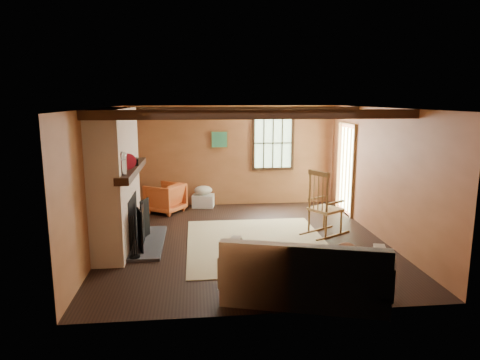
{
  "coord_description": "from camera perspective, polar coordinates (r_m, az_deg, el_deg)",
  "views": [
    {
      "loc": [
        -0.88,
        -7.45,
        2.56
      ],
      "look_at": [
        -0.05,
        0.4,
        1.05
      ],
      "focal_mm": 32.0,
      "sensor_mm": 36.0,
      "label": 1
    }
  ],
  "objects": [
    {
      "name": "laundry_basket",
      "position": [
        10.29,
        -4.92,
        -2.78
      ],
      "size": [
        0.55,
        0.45,
        0.3
      ],
      "primitive_type": "cube",
      "rotation": [
        0.0,
        0.0,
        -0.16
      ],
      "color": "white",
      "rests_on": "ground"
    },
    {
      "name": "fireplace",
      "position": [
        7.71,
        -15.97,
        -0.5
      ],
      "size": [
        1.02,
        2.3,
        2.4
      ],
      "color": "#9B5E3C",
      "rests_on": "ground"
    },
    {
      "name": "armchair",
      "position": [
        9.88,
        -9.94,
        -2.37
      ],
      "size": [
        1.01,
        1.01,
        0.67
      ],
      "primitive_type": "imported",
      "rotation": [
        0.0,
        0.0,
        -2.15
      ],
      "color": "#BF6026",
      "rests_on": "ground"
    },
    {
      "name": "rocking_chair",
      "position": [
        8.27,
        11.12,
        -3.6
      ],
      "size": [
        1.02,
        0.88,
        1.26
      ],
      "rotation": [
        0.0,
        0.0,
        2.12
      ],
      "color": "tan",
      "rests_on": "ground"
    },
    {
      "name": "room_envelope",
      "position": [
        7.84,
        2.08,
        4.03
      ],
      "size": [
        5.02,
        5.52,
        2.44
      ],
      "color": "#965635",
      "rests_on": "ground"
    },
    {
      "name": "basket_pillow",
      "position": [
        10.23,
        -4.94,
        -1.37
      ],
      "size": [
        0.47,
        0.39,
        0.22
      ],
      "primitive_type": "ellipsoid",
      "rotation": [
        0.0,
        0.0,
        0.11
      ],
      "color": "beige",
      "rests_on": "laundry_basket"
    },
    {
      "name": "sofa",
      "position": [
        5.69,
        8.59,
        -12.67
      ],
      "size": [
        2.27,
        1.48,
        0.85
      ],
      "rotation": [
        0.0,
        0.0,
        -0.29
      ],
      "color": "beige",
      "rests_on": "ground"
    },
    {
      "name": "firewood_pile",
      "position": [
        10.4,
        -11.41,
        -3.07
      ],
      "size": [
        0.58,
        0.11,
        0.21
      ],
      "color": "brown",
      "rests_on": "ground"
    },
    {
      "name": "ground",
      "position": [
        7.93,
        0.67,
        -8.03
      ],
      "size": [
        5.5,
        5.5,
        0.0
      ],
      "primitive_type": "plane",
      "color": "black",
      "rests_on": "ground"
    },
    {
      "name": "rug",
      "position": [
        7.77,
        2.33,
        -8.42
      ],
      "size": [
        2.5,
        3.0,
        0.01
      ],
      "primitive_type": "cube",
      "color": "tan",
      "rests_on": "ground"
    }
  ]
}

